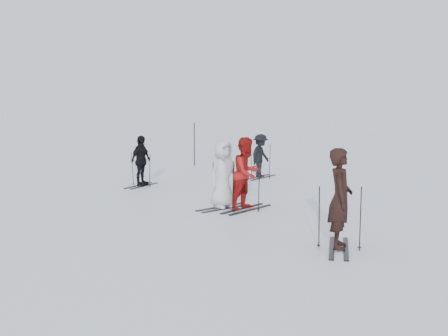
# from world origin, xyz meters

# --- Properties ---
(ground) EXTENTS (120.00, 120.00, 0.00)m
(ground) POSITION_xyz_m (0.00, 0.00, 0.00)
(ground) COLOR silver
(ground) RESTS_ON ground
(skier_near_dark) EXTENTS (0.53, 0.76, 2.01)m
(skier_near_dark) POSITION_xyz_m (3.58, -3.25, 1.00)
(skier_near_dark) COLOR black
(skier_near_dark) RESTS_ON ground
(skier_red) EXTENTS (1.05, 1.16, 1.94)m
(skier_red) POSITION_xyz_m (0.88, 0.11, 0.97)
(skier_red) COLOR maroon
(skier_red) RESTS_ON ground
(skier_grey) EXTENTS (0.98, 1.07, 1.84)m
(skier_grey) POSITION_xyz_m (0.21, 0.15, 0.92)
(skier_grey) COLOR silver
(skier_grey) RESTS_ON ground
(skier_uphill_left) EXTENTS (0.61, 1.06, 1.70)m
(skier_uphill_left) POSITION_xyz_m (-3.54, 3.13, 0.85)
(skier_uphill_left) COLOR black
(skier_uphill_left) RESTS_ON ground
(skier_uphill_far) EXTENTS (0.90, 1.18, 1.62)m
(skier_uphill_far) POSITION_xyz_m (-0.02, 6.21, 0.81)
(skier_uphill_far) COLOR black
(skier_uphill_far) RESTS_ON ground
(skis_near_dark) EXTENTS (1.87, 1.08, 1.32)m
(skis_near_dark) POSITION_xyz_m (3.58, -3.25, 0.66)
(skis_near_dark) COLOR black
(skis_near_dark) RESTS_ON ground
(skis_red) EXTENTS (2.10, 1.66, 1.36)m
(skis_red) POSITION_xyz_m (0.88, 0.11, 0.68)
(skis_red) COLOR black
(skis_red) RESTS_ON ground
(skis_grey) EXTENTS (1.98, 1.73, 1.28)m
(skis_grey) POSITION_xyz_m (0.21, 0.15, 0.64)
(skis_grey) COLOR black
(skis_grey) RESTS_ON ground
(skis_uphill_left) EXTENTS (1.75, 1.16, 1.17)m
(skis_uphill_left) POSITION_xyz_m (-3.54, 3.13, 0.59)
(skis_uphill_left) COLOR black
(skis_uphill_left) RESTS_ON ground
(skis_uphill_far) EXTENTS (2.02, 1.47, 1.32)m
(skis_uphill_far) POSITION_xyz_m (-0.02, 6.21, 0.66)
(skis_uphill_far) COLOR black
(skis_uphill_far) RESTS_ON ground
(piste_marker) EXTENTS (0.05, 0.05, 1.90)m
(piste_marker) POSITION_xyz_m (-3.64, 9.17, 0.95)
(piste_marker) COLOR black
(piste_marker) RESTS_ON ground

